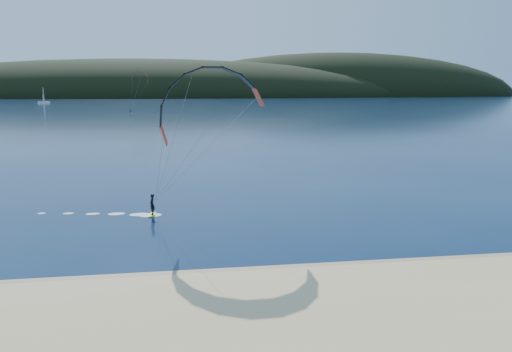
% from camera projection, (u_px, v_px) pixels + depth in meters
% --- Properties ---
extents(ground, '(1800.00, 1800.00, 0.00)m').
position_uv_depth(ground, '(229.00, 312.00, 24.05)').
color(ground, '#08183D').
rests_on(ground, ground).
extents(wet_sand, '(220.00, 2.50, 0.10)m').
position_uv_depth(wet_sand, '(222.00, 277.00, 28.42)').
color(wet_sand, '#957856').
rests_on(wet_sand, ground).
extents(headland, '(1200.00, 310.00, 140.00)m').
position_uv_depth(headland, '(184.00, 97.00, 749.67)').
color(headland, black).
rests_on(headland, ground).
extents(kitesurfer_near, '(20.36, 7.17, 12.10)m').
position_uv_depth(kitesurfer_near, '(209.00, 123.00, 37.88)').
color(kitesurfer_near, '#B9C517').
rests_on(kitesurfer_near, ground).
extents(kitesurfer_far, '(9.55, 6.22, 17.78)m').
position_uv_depth(kitesurfer_far, '(140.00, 81.00, 218.83)').
color(kitesurfer_far, '#B9C517').
rests_on(kitesurfer_far, ground).
extents(sailboat, '(9.22, 5.81, 12.91)m').
position_uv_depth(sailboat, '(44.00, 102.00, 389.36)').
color(sailboat, white).
rests_on(sailboat, ground).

